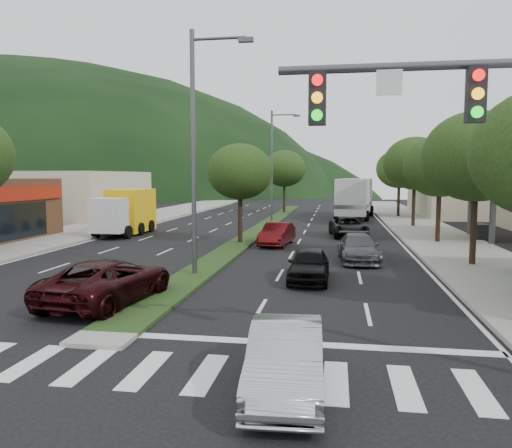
% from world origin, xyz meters
% --- Properties ---
extents(ground, '(160.00, 160.00, 0.00)m').
position_xyz_m(ground, '(0.00, 0.00, 0.00)').
color(ground, black).
rests_on(ground, ground).
extents(sidewalk_right, '(5.00, 90.00, 0.15)m').
position_xyz_m(sidewalk_right, '(12.50, 25.00, 0.07)').
color(sidewalk_right, gray).
rests_on(sidewalk_right, ground).
extents(sidewalk_left, '(6.00, 90.00, 0.15)m').
position_xyz_m(sidewalk_left, '(-13.00, 25.00, 0.07)').
color(sidewalk_left, gray).
rests_on(sidewalk_left, ground).
extents(median, '(1.60, 56.00, 0.12)m').
position_xyz_m(median, '(0.00, 28.00, 0.06)').
color(median, '#193212').
rests_on(median, ground).
extents(crosswalk, '(19.00, 2.20, 0.01)m').
position_xyz_m(crosswalk, '(0.00, -2.00, 0.01)').
color(crosswalk, silver).
rests_on(crosswalk, ground).
extents(traffic_signal, '(6.12, 0.40, 7.00)m').
position_xyz_m(traffic_signal, '(9.03, -1.54, 4.65)').
color(traffic_signal, '#47494C').
rests_on(traffic_signal, ground).
extents(bldg_left_far, '(9.00, 14.00, 4.60)m').
position_xyz_m(bldg_left_far, '(-19.00, 34.00, 2.30)').
color(bldg_left_far, beige).
rests_on(bldg_left_far, ground).
extents(bldg_right_far, '(10.00, 16.00, 5.20)m').
position_xyz_m(bldg_right_far, '(19.50, 44.00, 2.60)').
color(bldg_right_far, beige).
rests_on(bldg_right_far, ground).
extents(hill_far, '(176.00, 132.00, 82.00)m').
position_xyz_m(hill_far, '(-80.00, 110.00, 0.00)').
color(hill_far, black).
rests_on(hill_far, ground).
extents(tree_r_b, '(4.80, 4.80, 6.94)m').
position_xyz_m(tree_r_b, '(12.00, 12.00, 5.04)').
color(tree_r_b, black).
rests_on(tree_r_b, sidewalk_right).
extents(tree_r_c, '(4.40, 4.40, 6.48)m').
position_xyz_m(tree_r_c, '(12.00, 20.00, 4.75)').
color(tree_r_c, black).
rests_on(tree_r_c, sidewalk_right).
extents(tree_r_d, '(5.00, 5.00, 7.17)m').
position_xyz_m(tree_r_d, '(12.00, 30.00, 5.18)').
color(tree_r_d, black).
rests_on(tree_r_d, sidewalk_right).
extents(tree_r_e, '(4.60, 4.60, 6.71)m').
position_xyz_m(tree_r_e, '(12.00, 40.00, 4.89)').
color(tree_r_e, black).
rests_on(tree_r_e, sidewalk_right).
extents(tree_med_near, '(4.00, 4.00, 6.02)m').
position_xyz_m(tree_med_near, '(0.00, 18.00, 4.43)').
color(tree_med_near, black).
rests_on(tree_med_near, median).
extents(tree_med_far, '(4.80, 4.80, 6.94)m').
position_xyz_m(tree_med_far, '(0.00, 44.00, 5.01)').
color(tree_med_far, black).
rests_on(tree_med_far, median).
extents(streetlight_near, '(2.60, 0.25, 10.00)m').
position_xyz_m(streetlight_near, '(0.21, 8.00, 5.58)').
color(streetlight_near, '#47494C').
rests_on(streetlight_near, ground).
extents(streetlight_mid, '(2.60, 0.25, 10.00)m').
position_xyz_m(streetlight_mid, '(0.21, 33.00, 5.58)').
color(streetlight_mid, '#47494C').
rests_on(streetlight_mid, ground).
extents(sedan_silver, '(1.62, 4.06, 1.31)m').
position_xyz_m(sedan_silver, '(4.89, -2.57, 0.66)').
color(sedan_silver, '#A3A6AB').
rests_on(sedan_silver, ground).
extents(suv_maroon, '(3.10, 5.60, 1.48)m').
position_xyz_m(suv_maroon, '(-1.52, 3.19, 0.74)').
color(suv_maroon, black).
rests_on(suv_maroon, ground).
extents(car_queue_a, '(1.57, 3.89, 1.32)m').
position_xyz_m(car_queue_a, '(4.77, 7.78, 0.66)').
color(car_queue_a, black).
rests_on(car_queue_a, ground).
extents(car_queue_b, '(2.12, 4.63, 1.31)m').
position_xyz_m(car_queue_b, '(6.91, 12.78, 0.66)').
color(car_queue_b, '#48474C').
rests_on(car_queue_b, ground).
extents(car_queue_c, '(1.95, 4.25, 1.35)m').
position_xyz_m(car_queue_c, '(2.30, 17.78, 0.68)').
color(car_queue_c, '#530D10').
rests_on(car_queue_c, ground).
extents(car_queue_d, '(2.82, 5.12, 1.36)m').
position_xyz_m(car_queue_d, '(6.64, 22.78, 0.68)').
color(car_queue_d, black).
rests_on(car_queue_d, ground).
extents(box_truck, '(2.58, 6.53, 3.21)m').
position_xyz_m(box_truck, '(-9.00, 21.76, 1.52)').
color(box_truck, silver).
rests_on(box_truck, ground).
extents(motorhome, '(4.26, 10.47, 3.91)m').
position_xyz_m(motorhome, '(7.64, 38.91, 2.08)').
color(motorhome, silver).
rests_on(motorhome, ground).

